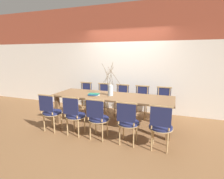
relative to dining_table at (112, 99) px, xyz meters
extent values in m
plane|color=brown|center=(0.00, 0.00, -0.67)|extent=(16.00, 16.00, 0.00)
cube|color=silver|center=(0.00, 1.33, 0.39)|extent=(12.00, 0.06, 2.11)
cube|color=brown|center=(0.00, 1.33, 1.99)|extent=(12.00, 0.06, 1.09)
cube|color=brown|center=(0.00, 0.00, 0.07)|extent=(2.90, 0.91, 0.04)
cube|color=brown|center=(-1.35, -0.35, -0.31)|extent=(0.09, 0.09, 0.72)
cube|color=brown|center=(1.35, -0.35, -0.31)|extent=(0.09, 0.09, 0.72)
cube|color=brown|center=(-1.35, 0.35, -0.31)|extent=(0.09, 0.09, 0.72)
cube|color=brown|center=(1.35, 0.35, -0.31)|extent=(0.09, 0.09, 0.72)
cylinder|color=#1E234C|center=(-1.19, -0.74, -0.24)|extent=(0.42, 0.42, 0.04)
cylinder|color=tan|center=(-1.19, -0.74, -0.26)|extent=(0.44, 0.44, 0.01)
cylinder|color=tan|center=(-1.33, -0.61, -0.46)|extent=(0.03, 0.03, 0.41)
cylinder|color=tan|center=(-1.05, -0.61, -0.46)|extent=(0.03, 0.03, 0.41)
cylinder|color=tan|center=(-1.33, -0.88, -0.46)|extent=(0.03, 0.03, 0.41)
cylinder|color=tan|center=(-1.05, -0.88, -0.46)|extent=(0.03, 0.03, 0.41)
cylinder|color=tan|center=(-1.34, -0.92, 0.00)|extent=(0.03, 0.03, 0.44)
cylinder|color=tan|center=(-1.04, -0.92, 0.00)|extent=(0.03, 0.03, 0.44)
cube|color=#1E234C|center=(-1.19, -0.93, 0.02)|extent=(0.36, 0.02, 0.35)
cube|color=tan|center=(-1.19, -0.92, 0.20)|extent=(0.40, 0.03, 0.03)
cylinder|color=#1E234C|center=(-0.57, -0.74, -0.24)|extent=(0.42, 0.42, 0.04)
cylinder|color=tan|center=(-0.57, -0.74, -0.26)|extent=(0.44, 0.44, 0.01)
cylinder|color=tan|center=(-0.71, -0.61, -0.46)|extent=(0.03, 0.03, 0.41)
cylinder|color=tan|center=(-0.44, -0.61, -0.46)|extent=(0.03, 0.03, 0.41)
cylinder|color=tan|center=(-0.71, -0.88, -0.46)|extent=(0.03, 0.03, 0.41)
cylinder|color=tan|center=(-0.44, -0.88, -0.46)|extent=(0.03, 0.03, 0.41)
cylinder|color=tan|center=(-0.72, -0.92, 0.00)|extent=(0.03, 0.03, 0.44)
cylinder|color=tan|center=(-0.43, -0.92, 0.00)|extent=(0.03, 0.03, 0.44)
cube|color=#1E234C|center=(-0.57, -0.93, 0.02)|extent=(0.36, 0.02, 0.35)
cube|color=tan|center=(-0.57, -0.92, 0.20)|extent=(0.40, 0.03, 0.03)
cylinder|color=#1E234C|center=(-0.02, -0.74, -0.24)|extent=(0.42, 0.42, 0.04)
cylinder|color=tan|center=(-0.02, -0.74, -0.26)|extent=(0.44, 0.44, 0.01)
cylinder|color=tan|center=(-0.16, -0.61, -0.46)|extent=(0.03, 0.03, 0.41)
cylinder|color=tan|center=(0.11, -0.61, -0.46)|extent=(0.03, 0.03, 0.41)
cylinder|color=tan|center=(-0.16, -0.88, -0.46)|extent=(0.03, 0.03, 0.41)
cylinder|color=tan|center=(0.11, -0.88, -0.46)|extent=(0.03, 0.03, 0.41)
cylinder|color=tan|center=(-0.17, -0.92, 0.00)|extent=(0.03, 0.03, 0.44)
cylinder|color=tan|center=(0.12, -0.92, 0.00)|extent=(0.03, 0.03, 0.44)
cube|color=#1E234C|center=(-0.02, -0.93, 0.02)|extent=(0.36, 0.02, 0.35)
cube|color=tan|center=(-0.02, -0.92, 0.20)|extent=(0.40, 0.03, 0.03)
cylinder|color=#1E234C|center=(0.61, -0.74, -0.24)|extent=(0.42, 0.42, 0.04)
cylinder|color=tan|center=(0.61, -0.74, -0.26)|extent=(0.44, 0.44, 0.01)
cylinder|color=tan|center=(0.47, -0.61, -0.46)|extent=(0.03, 0.03, 0.41)
cylinder|color=tan|center=(0.75, -0.61, -0.46)|extent=(0.03, 0.03, 0.41)
cylinder|color=tan|center=(0.47, -0.88, -0.46)|extent=(0.03, 0.03, 0.41)
cylinder|color=tan|center=(0.75, -0.88, -0.46)|extent=(0.03, 0.03, 0.41)
cylinder|color=tan|center=(0.46, -0.92, 0.00)|extent=(0.03, 0.03, 0.44)
cylinder|color=tan|center=(0.76, -0.92, 0.00)|extent=(0.03, 0.03, 0.44)
cube|color=#1E234C|center=(0.61, -0.93, 0.02)|extent=(0.36, 0.02, 0.35)
cube|color=tan|center=(0.61, -0.92, 0.20)|extent=(0.40, 0.03, 0.03)
cylinder|color=#1E234C|center=(1.22, -0.74, -0.24)|extent=(0.42, 0.42, 0.04)
cylinder|color=tan|center=(1.22, -0.74, -0.26)|extent=(0.44, 0.44, 0.01)
cylinder|color=tan|center=(1.08, -0.61, -0.46)|extent=(0.03, 0.03, 0.41)
cylinder|color=tan|center=(1.36, -0.61, -0.46)|extent=(0.03, 0.03, 0.41)
cylinder|color=tan|center=(1.08, -0.88, -0.46)|extent=(0.03, 0.03, 0.41)
cylinder|color=tan|center=(1.36, -0.88, -0.46)|extent=(0.03, 0.03, 0.41)
cylinder|color=tan|center=(1.07, -0.92, 0.00)|extent=(0.03, 0.03, 0.44)
cylinder|color=tan|center=(1.37, -0.92, 0.00)|extent=(0.03, 0.03, 0.44)
cube|color=#1E234C|center=(1.22, -0.93, 0.02)|extent=(0.36, 0.02, 0.35)
cube|color=tan|center=(1.22, -0.92, 0.20)|extent=(0.40, 0.03, 0.03)
cylinder|color=#1E234C|center=(-1.19, 0.74, -0.24)|extent=(0.42, 0.42, 0.04)
cylinder|color=tan|center=(-1.19, 0.74, -0.26)|extent=(0.44, 0.44, 0.01)
cylinder|color=tan|center=(-1.06, 0.61, -0.46)|extent=(0.03, 0.03, 0.41)
cylinder|color=tan|center=(-1.33, 0.61, -0.46)|extent=(0.03, 0.03, 0.41)
cylinder|color=tan|center=(-1.06, 0.88, -0.46)|extent=(0.03, 0.03, 0.41)
cylinder|color=tan|center=(-1.33, 0.88, -0.46)|extent=(0.03, 0.03, 0.41)
cylinder|color=tan|center=(-1.04, 0.92, 0.00)|extent=(0.03, 0.03, 0.44)
cylinder|color=tan|center=(-1.34, 0.92, 0.00)|extent=(0.03, 0.03, 0.44)
cube|color=#1E234C|center=(-1.19, 0.93, 0.02)|extent=(0.36, 0.02, 0.35)
cube|color=tan|center=(-1.19, 0.92, 0.20)|extent=(0.40, 0.03, 0.03)
cylinder|color=#1E234C|center=(-0.58, 0.74, -0.24)|extent=(0.42, 0.42, 0.04)
cylinder|color=tan|center=(-0.58, 0.74, -0.26)|extent=(0.44, 0.44, 0.01)
cylinder|color=tan|center=(-0.45, 0.61, -0.46)|extent=(0.03, 0.03, 0.41)
cylinder|color=tan|center=(-0.72, 0.61, -0.46)|extent=(0.03, 0.03, 0.41)
cylinder|color=tan|center=(-0.45, 0.88, -0.46)|extent=(0.03, 0.03, 0.41)
cylinder|color=tan|center=(-0.72, 0.88, -0.46)|extent=(0.03, 0.03, 0.41)
cylinder|color=tan|center=(-0.44, 0.92, 0.00)|extent=(0.03, 0.03, 0.44)
cylinder|color=tan|center=(-0.73, 0.92, 0.00)|extent=(0.03, 0.03, 0.44)
cube|color=#1E234C|center=(-0.58, 0.93, 0.02)|extent=(0.36, 0.02, 0.35)
cube|color=tan|center=(-0.58, 0.92, 0.20)|extent=(0.40, 0.03, 0.03)
cylinder|color=#1E234C|center=(0.00, 0.74, -0.24)|extent=(0.42, 0.42, 0.04)
cylinder|color=tan|center=(0.00, 0.74, -0.26)|extent=(0.44, 0.44, 0.01)
cylinder|color=tan|center=(0.14, 0.61, -0.46)|extent=(0.03, 0.03, 0.41)
cylinder|color=tan|center=(-0.14, 0.61, -0.46)|extent=(0.03, 0.03, 0.41)
cylinder|color=tan|center=(0.14, 0.88, -0.46)|extent=(0.03, 0.03, 0.41)
cylinder|color=tan|center=(-0.14, 0.88, -0.46)|extent=(0.03, 0.03, 0.41)
cylinder|color=tan|center=(0.15, 0.92, 0.00)|extent=(0.03, 0.03, 0.44)
cylinder|color=tan|center=(-0.15, 0.92, 0.00)|extent=(0.03, 0.03, 0.44)
cube|color=#1E234C|center=(0.00, 0.93, 0.02)|extent=(0.36, 0.02, 0.35)
cube|color=tan|center=(0.00, 0.92, 0.20)|extent=(0.40, 0.03, 0.03)
cylinder|color=#1E234C|center=(0.57, 0.74, -0.24)|extent=(0.42, 0.42, 0.04)
cylinder|color=tan|center=(0.57, 0.74, -0.26)|extent=(0.44, 0.44, 0.01)
cylinder|color=tan|center=(0.71, 0.61, -0.46)|extent=(0.03, 0.03, 0.41)
cylinder|color=tan|center=(0.43, 0.61, -0.46)|extent=(0.03, 0.03, 0.41)
cylinder|color=tan|center=(0.71, 0.88, -0.46)|extent=(0.03, 0.03, 0.41)
cylinder|color=tan|center=(0.43, 0.88, -0.46)|extent=(0.03, 0.03, 0.41)
cylinder|color=tan|center=(0.72, 0.92, 0.00)|extent=(0.03, 0.03, 0.44)
cylinder|color=tan|center=(0.42, 0.92, 0.00)|extent=(0.03, 0.03, 0.44)
cube|color=#1E234C|center=(0.57, 0.93, 0.02)|extent=(0.36, 0.02, 0.35)
cube|color=tan|center=(0.57, 0.92, 0.20)|extent=(0.40, 0.03, 0.03)
cylinder|color=#1E234C|center=(1.16, 0.74, -0.24)|extent=(0.42, 0.42, 0.04)
cylinder|color=tan|center=(1.16, 0.74, -0.26)|extent=(0.44, 0.44, 0.01)
cylinder|color=tan|center=(1.29, 0.61, -0.46)|extent=(0.03, 0.03, 0.41)
cylinder|color=tan|center=(1.02, 0.61, -0.46)|extent=(0.03, 0.03, 0.41)
cylinder|color=tan|center=(1.29, 0.88, -0.46)|extent=(0.03, 0.03, 0.41)
cylinder|color=tan|center=(1.02, 0.88, -0.46)|extent=(0.03, 0.03, 0.41)
cylinder|color=tan|center=(1.31, 0.92, 0.00)|extent=(0.03, 0.03, 0.44)
cylinder|color=tan|center=(1.01, 0.92, 0.00)|extent=(0.03, 0.03, 0.44)
cube|color=#1E234C|center=(1.16, 0.93, 0.02)|extent=(0.36, 0.02, 0.35)
cube|color=tan|center=(1.16, 0.92, 0.20)|extent=(0.40, 0.03, 0.03)
cylinder|color=#B2BCC1|center=(-0.04, 0.00, 0.22)|extent=(0.13, 0.13, 0.26)
cylinder|color=brown|center=(-0.04, 0.04, 0.62)|extent=(0.11, 0.01, 0.55)
cylinder|color=brown|center=(-0.10, -0.07, 0.53)|extent=(0.13, 0.14, 0.36)
cylinder|color=brown|center=(-0.14, 0.11, 0.56)|extent=(0.24, 0.22, 0.42)
cylinder|color=brown|center=(-0.12, 0.07, 0.58)|extent=(0.16, 0.18, 0.47)
cylinder|color=brown|center=(-0.05, -0.15, 0.61)|extent=(0.30, 0.03, 0.52)
cylinder|color=brown|center=(-0.10, -0.02, 0.54)|extent=(0.04, 0.13, 0.38)
cylinder|color=brown|center=(0.11, -0.11, 0.57)|extent=(0.22, 0.30, 0.45)
cylinder|color=brown|center=(0.00, -0.03, 0.54)|extent=(0.06, 0.10, 0.39)
cube|color=beige|center=(-0.42, -0.12, 0.10)|extent=(0.25, 0.20, 0.01)
cube|color=#234C8C|center=(-0.43, -0.13, 0.11)|extent=(0.25, 0.21, 0.02)
cube|color=#1E6B4C|center=(-0.43, -0.12, 0.13)|extent=(0.27, 0.18, 0.01)
camera|label=1|loc=(1.40, -3.87, 1.07)|focal=28.00mm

